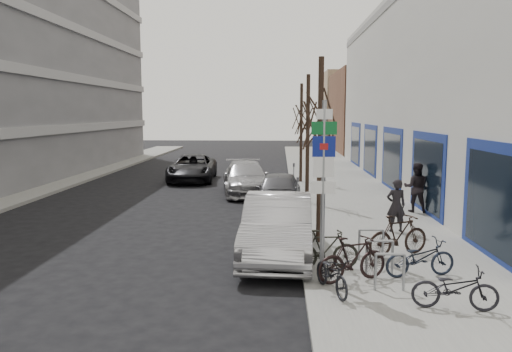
# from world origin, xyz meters

# --- Properties ---
(ground) EXTENTS (120.00, 120.00, 0.00)m
(ground) POSITION_xyz_m (0.00, 0.00, 0.00)
(ground) COLOR black
(ground) RESTS_ON ground
(sidewalk_east) EXTENTS (5.00, 70.00, 0.15)m
(sidewalk_east) POSITION_xyz_m (4.50, 10.00, 0.07)
(sidewalk_east) COLOR slate
(sidewalk_east) RESTS_ON ground
(brick_building_far) EXTENTS (12.00, 14.00, 8.00)m
(brick_building_far) POSITION_xyz_m (13.00, 40.00, 4.00)
(brick_building_far) COLOR brown
(brick_building_far) RESTS_ON ground
(tan_building_far) EXTENTS (13.00, 12.00, 9.00)m
(tan_building_far) POSITION_xyz_m (13.50, 55.00, 4.50)
(tan_building_far) COLOR #937A5B
(tan_building_far) RESTS_ON ground
(highway_sign_pole) EXTENTS (0.55, 0.10, 4.20)m
(highway_sign_pole) POSITION_xyz_m (2.40, -0.01, 2.46)
(highway_sign_pole) COLOR gray
(highway_sign_pole) RESTS_ON ground
(bike_rack) EXTENTS (0.66, 2.26, 0.83)m
(bike_rack) POSITION_xyz_m (3.80, 0.60, 0.66)
(bike_rack) COLOR gray
(bike_rack) RESTS_ON sidewalk_east
(tree_near) EXTENTS (1.80, 1.80, 5.50)m
(tree_near) POSITION_xyz_m (2.60, 3.50, 4.10)
(tree_near) COLOR black
(tree_near) RESTS_ON ground
(tree_mid) EXTENTS (1.80, 1.80, 5.50)m
(tree_mid) POSITION_xyz_m (2.60, 10.00, 4.10)
(tree_mid) COLOR black
(tree_mid) RESTS_ON ground
(tree_far) EXTENTS (1.80, 1.80, 5.50)m
(tree_far) POSITION_xyz_m (2.60, 16.50, 4.10)
(tree_far) COLOR black
(tree_far) RESTS_ON ground
(meter_front) EXTENTS (0.10, 0.08, 1.27)m
(meter_front) POSITION_xyz_m (2.15, 3.00, 0.92)
(meter_front) COLOR gray
(meter_front) RESTS_ON sidewalk_east
(meter_mid) EXTENTS (0.10, 0.08, 1.27)m
(meter_mid) POSITION_xyz_m (2.15, 8.50, 0.92)
(meter_mid) COLOR gray
(meter_mid) RESTS_ON sidewalk_east
(meter_back) EXTENTS (0.10, 0.08, 1.27)m
(meter_back) POSITION_xyz_m (2.15, 14.00, 0.92)
(meter_back) COLOR gray
(meter_back) RESTS_ON sidewalk_east
(bike_near_left) EXTENTS (0.93, 1.61, 0.94)m
(bike_near_left) POSITION_xyz_m (2.56, -0.67, 0.62)
(bike_near_left) COLOR black
(bike_near_left) RESTS_ON sidewalk_east
(bike_near_right) EXTENTS (1.82, 1.20, 1.07)m
(bike_near_right) POSITION_xyz_m (3.09, 0.03, 0.68)
(bike_near_right) COLOR black
(bike_near_right) RESTS_ON sidewalk_east
(bike_mid_curb) EXTENTS (1.77, 0.88, 1.04)m
(bike_mid_curb) POSITION_xyz_m (4.70, 0.47, 0.67)
(bike_mid_curb) COLOR black
(bike_mid_curb) RESTS_ON sidewalk_east
(bike_mid_inner) EXTENTS (1.70, 0.67, 1.01)m
(bike_mid_inner) POSITION_xyz_m (2.56, 0.90, 0.65)
(bike_mid_inner) COLOR black
(bike_mid_inner) RESTS_ON sidewalk_east
(bike_far_curb) EXTENTS (1.67, 0.70, 0.99)m
(bike_far_curb) POSITION_xyz_m (4.83, -1.49, 0.65)
(bike_far_curb) COLOR black
(bike_far_curb) RESTS_ON sidewalk_east
(bike_far_inner) EXTENTS (1.93, 1.29, 1.14)m
(bike_far_inner) POSITION_xyz_m (4.59, 2.14, 0.72)
(bike_far_inner) COLOR black
(bike_far_inner) RESTS_ON sidewalk_east
(parked_car_front) EXTENTS (1.98, 5.20, 1.69)m
(parked_car_front) POSITION_xyz_m (1.40, 2.37, 0.85)
(parked_car_front) COLOR #B1B1B7
(parked_car_front) RESTS_ON ground
(parked_car_mid) EXTENTS (2.04, 4.47, 1.49)m
(parked_car_mid) POSITION_xyz_m (1.40, 9.31, 0.74)
(parked_car_mid) COLOR #4A494E
(parked_car_mid) RESTS_ON ground
(parked_car_back) EXTENTS (2.84, 5.54, 1.54)m
(parked_car_back) POSITION_xyz_m (-0.20, 13.10, 0.77)
(parked_car_back) COLOR #97979B
(parked_car_back) RESTS_ON ground
(lane_car) EXTENTS (2.81, 5.57, 1.51)m
(lane_car) POSITION_xyz_m (-3.61, 17.60, 0.76)
(lane_car) COLOR black
(lane_car) RESTS_ON ground
(pedestrian_near) EXTENTS (0.64, 0.45, 1.70)m
(pedestrian_near) POSITION_xyz_m (5.15, 4.91, 1.00)
(pedestrian_near) COLOR black
(pedestrian_near) RESTS_ON sidewalk_east
(pedestrian_far) EXTENTS (0.81, 0.65, 1.92)m
(pedestrian_far) POSITION_xyz_m (6.65, 8.18, 1.11)
(pedestrian_far) COLOR black
(pedestrian_far) RESTS_ON sidewalk_east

